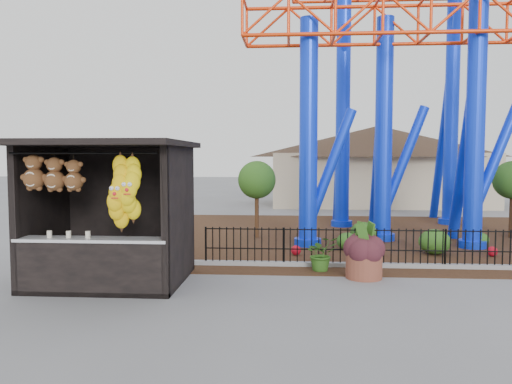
# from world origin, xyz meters

# --- Properties ---
(ground) EXTENTS (120.00, 120.00, 0.00)m
(ground) POSITION_xyz_m (0.00, 0.00, 0.00)
(ground) COLOR slate
(ground) RESTS_ON ground
(mulch_bed) EXTENTS (18.00, 12.00, 0.02)m
(mulch_bed) POSITION_xyz_m (4.00, 8.00, 0.01)
(mulch_bed) COLOR #331E11
(mulch_bed) RESTS_ON ground
(curb) EXTENTS (18.00, 0.18, 0.12)m
(curb) POSITION_xyz_m (4.00, 3.00, 0.06)
(curb) COLOR gray
(curb) RESTS_ON ground
(prize_booth) EXTENTS (3.50, 3.40, 3.12)m
(prize_booth) POSITION_xyz_m (-2.99, 0.92, 1.52)
(prize_booth) COLOR black
(prize_booth) RESTS_ON ground
(picket_fence) EXTENTS (12.20, 0.06, 1.00)m
(picket_fence) POSITION_xyz_m (4.90, 3.00, 0.50)
(picket_fence) COLOR black
(picket_fence) RESTS_ON ground
(roller_coaster) EXTENTS (11.00, 6.37, 10.82)m
(roller_coaster) POSITION_xyz_m (5.12, 8.23, 6.44)
(roller_coaster) COLOR #0E31EE
(roller_coaster) RESTS_ON ground
(terracotta_planter) EXTENTS (1.08, 1.08, 0.57)m
(terracotta_planter) POSITION_xyz_m (2.65, 1.90, 0.28)
(terracotta_planter) COLOR brown
(terracotta_planter) RESTS_ON ground
(planter_foliage) EXTENTS (0.70, 0.70, 0.64)m
(planter_foliage) POSITION_xyz_m (2.65, 1.90, 0.89)
(planter_foliage) COLOR #38161C
(planter_foliage) RESTS_ON terracotta_planter
(potted_plant) EXTENTS (0.93, 0.86, 0.86)m
(potted_plant) POSITION_xyz_m (1.72, 2.57, 0.43)
(potted_plant) COLOR #2E601C
(potted_plant) RESTS_ON ground
(landscaping) EXTENTS (7.85, 2.76, 0.71)m
(landscaping) POSITION_xyz_m (4.67, 5.56, 0.32)
(landscaping) COLOR #285118
(landscaping) RESTS_ON mulch_bed
(pavilion) EXTENTS (15.00, 15.00, 4.80)m
(pavilion) POSITION_xyz_m (6.00, 20.00, 3.07)
(pavilion) COLOR #BFAD8C
(pavilion) RESTS_ON ground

